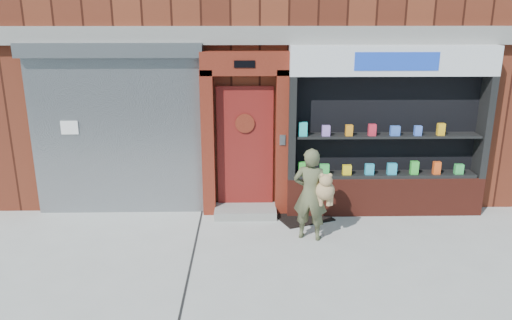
{
  "coord_description": "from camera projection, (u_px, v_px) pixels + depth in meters",
  "views": [
    {
      "loc": [
        -0.73,
        -6.64,
        3.56
      ],
      "look_at": [
        -0.57,
        1.0,
        1.26
      ],
      "focal_mm": 35.0,
      "sensor_mm": 36.0,
      "label": 1
    }
  ],
  "objects": [
    {
      "name": "doormat",
      "position": [
        304.0,
        218.0,
        8.88
      ],
      "size": [
        1.07,
        0.93,
        0.02
      ],
      "primitive_type": "cube",
      "rotation": [
        0.0,
        0.0,
        0.39
      ],
      "color": "black",
      "rests_on": "ground"
    },
    {
      "name": "woman",
      "position": [
        312.0,
        194.0,
        7.89
      ],
      "size": [
        0.69,
        0.51,
        1.51
      ],
      "color": "#525538",
      "rests_on": "ground"
    },
    {
      "name": "ground",
      "position": [
        296.0,
        260.0,
        7.39
      ],
      "size": [
        80.0,
        80.0,
        0.0
      ],
      "primitive_type": "plane",
      "color": "#9E9E99",
      "rests_on": "ground"
    },
    {
      "name": "shutter_bay",
      "position": [
        116.0,
        120.0,
        8.68
      ],
      "size": [
        3.1,
        0.3,
        3.04
      ],
      "color": "gray",
      "rests_on": "ground"
    },
    {
      "name": "red_door_bay",
      "position": [
        245.0,
        135.0,
        8.74
      ],
      "size": [
        1.52,
        0.58,
        2.9
      ],
      "color": "#5D1B10",
      "rests_on": "ground"
    },
    {
      "name": "pharmacy_bay",
      "position": [
        387.0,
        140.0,
        8.77
      ],
      "size": [
        3.5,
        0.41,
        3.0
      ],
      "color": "maroon",
      "rests_on": "ground"
    }
  ]
}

